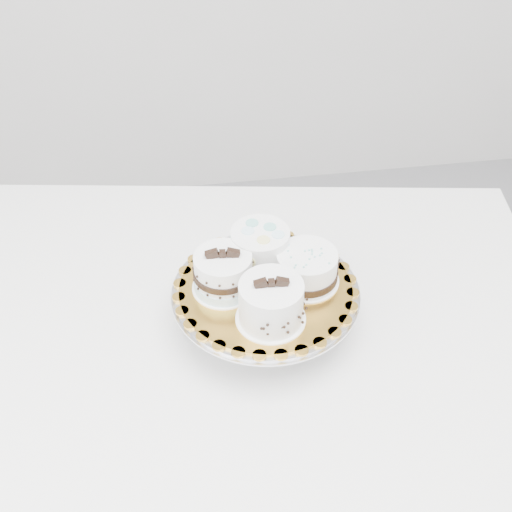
{
  "coord_description": "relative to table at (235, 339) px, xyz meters",
  "views": [
    {
      "loc": [
        0.04,
        -0.57,
        1.62
      ],
      "look_at": [
        0.16,
        0.22,
        0.91
      ],
      "focal_mm": 45.0,
      "sensor_mm": 36.0,
      "label": 1
    }
  ],
  "objects": [
    {
      "name": "cake_swirl",
      "position": [
        0.05,
        -0.12,
        0.21
      ],
      "size": [
        0.12,
        0.12,
        0.09
      ],
      "rotation": [
        0.0,
        0.0,
        -0.05
      ],
      "color": "white",
      "rests_on": "cake_board"
    },
    {
      "name": "cake_ribbon",
      "position": [
        0.13,
        -0.03,
        0.2
      ],
      "size": [
        0.14,
        0.14,
        0.06
      ],
      "rotation": [
        0.0,
        0.0,
        -0.37
      ],
      "color": "white",
      "rests_on": "cake_board"
    },
    {
      "name": "cake_dots",
      "position": [
        0.05,
        0.02,
        0.21
      ],
      "size": [
        0.13,
        0.13,
        0.08
      ],
      "rotation": [
        0.0,
        0.0,
        -0.24
      ],
      "color": "white",
      "rests_on": "cake_board"
    },
    {
      "name": "cake_board",
      "position": [
        0.05,
        -0.04,
        0.17
      ],
      "size": [
        0.39,
        0.39,
        0.0
      ],
      "primitive_type": "cylinder",
      "rotation": [
        0.0,
        0.0,
        0.35
      ],
      "color": "gold",
      "rests_on": "cake_stand"
    },
    {
      "name": "cake_banded",
      "position": [
        -0.02,
        -0.03,
        0.2
      ],
      "size": [
        0.11,
        0.11,
        0.09
      ],
      "rotation": [
        0.0,
        0.0,
        -0.09
      ],
      "color": "white",
      "rests_on": "cake_board"
    },
    {
      "name": "cake_stand",
      "position": [
        0.05,
        -0.04,
        0.14
      ],
      "size": [
        0.33,
        0.33,
        0.09
      ],
      "color": "gray",
      "rests_on": "table"
    },
    {
      "name": "table",
      "position": [
        0.0,
        0.0,
        0.0
      ],
      "size": [
        1.33,
        0.99,
        0.75
      ],
      "rotation": [
        0.0,
        0.0,
        -0.16
      ],
      "color": "silver",
      "rests_on": "floor"
    }
  ]
}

